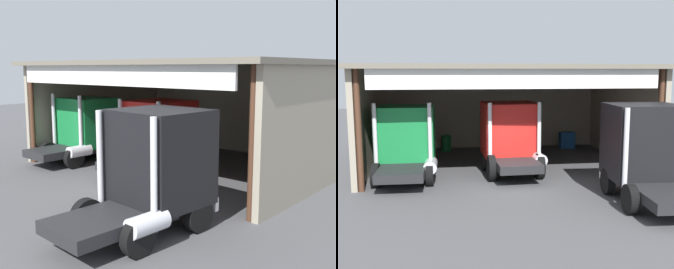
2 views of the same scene
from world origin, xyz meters
TOP-DOWN VIEW (x-y plane):
  - ground_plane at (0.00, 0.00)m, footprint 80.00×80.00m
  - workshop_shed at (0.00, 5.67)m, footprint 13.74×10.28m
  - truck_green_center_left_bay at (-4.70, 2.11)m, footprint 2.69×4.54m
  - truck_red_right_bay at (0.09, 2.54)m, footprint 2.76×4.56m
  - truck_black_yard_outside at (4.49, -2.33)m, footprint 2.79×5.01m
  - oil_drum at (-2.96, 8.52)m, footprint 0.58×0.58m
  - tool_cart at (4.60, 8.49)m, footprint 0.90×0.60m

SIDE VIEW (x-z plane):
  - ground_plane at x=0.00m, z-range 0.00..0.00m
  - oil_drum at x=-2.96m, z-range 0.00..0.94m
  - tool_cart at x=4.60m, z-range 0.00..1.00m
  - truck_green_center_left_bay at x=-4.70m, z-range -0.02..3.47m
  - truck_red_right_bay at x=0.09m, z-range 0.08..3.52m
  - truck_black_yard_outside at x=4.49m, z-range 0.09..3.67m
  - workshop_shed at x=0.00m, z-range 0.99..6.08m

